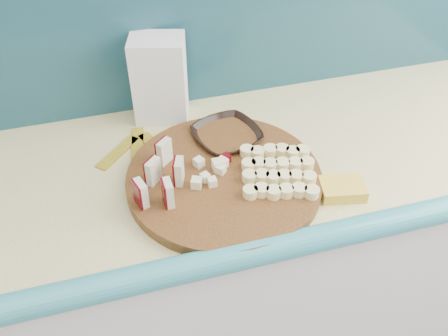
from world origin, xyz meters
The scene contains 10 objects.
kitchen_counter centered at (0.10, 1.50, 0.46)m, with size 2.20×0.63×0.91m.
backsplash centered at (0.10, 1.79, 1.16)m, with size 2.20×0.02×0.50m, color teal.
cutting_board centered at (0.32, 1.42, 0.92)m, with size 0.46×0.46×0.03m, color #3F220D.
apple_wedges centered at (0.18, 1.42, 0.97)m, with size 0.12×0.18×0.06m.
apple_chunks centered at (0.30, 1.42, 0.95)m, with size 0.06×0.07×0.02m.
banana_slices centered at (0.45, 1.38, 0.95)m, with size 0.20×0.20×0.02m.
brown_bowl centered at (0.37, 1.56, 0.93)m, with size 0.17×0.17×0.04m, color black.
flour_bag centered at (0.24, 1.72, 1.03)m, with size 0.14×0.10×0.24m, color silver.
sponge centered at (0.58, 1.31, 0.93)m, with size 0.10×0.07×0.03m, color yellow.
banana_peel centered at (0.14, 1.60, 0.91)m, with size 0.20×0.17×0.01m.
Camera 1 is at (0.09, 0.59, 1.73)m, focal length 40.00 mm.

